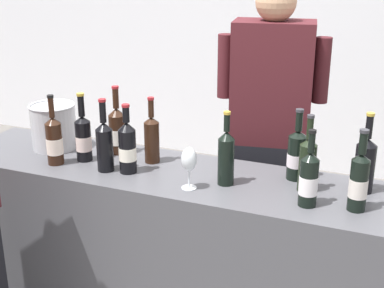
{
  "coord_description": "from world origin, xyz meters",
  "views": [
    {
      "loc": [
        0.96,
        -2.07,
        1.88
      ],
      "look_at": [
        0.11,
        0.0,
        1.08
      ],
      "focal_mm": 49.99,
      "sensor_mm": 36.0,
      "label": 1
    }
  ],
  "objects_px": {
    "wine_bottle_9": "(105,144)",
    "wine_bottle_1": "(83,137)",
    "wine_bottle_6": "(297,154)",
    "person_server": "(268,155)",
    "wine_bottle_5": "(365,163)",
    "ice_bucket": "(54,126)",
    "wine_bottle_2": "(152,138)",
    "wine_bottle_3": "(307,163)",
    "wine_bottle_8": "(309,179)",
    "wine_bottle_0": "(54,141)",
    "wine_bottle_11": "(127,147)",
    "wine_bottle_4": "(117,131)",
    "wine_glass": "(189,161)",
    "wine_bottle_10": "(226,156)",
    "wine_bottle_7": "(359,181)"
  },
  "relations": [
    {
      "from": "wine_bottle_2",
      "to": "wine_bottle_11",
      "type": "bearing_deg",
      "value": -106.67
    },
    {
      "from": "wine_bottle_6",
      "to": "ice_bucket",
      "type": "relative_size",
      "value": 1.38
    },
    {
      "from": "wine_bottle_1",
      "to": "wine_bottle_9",
      "type": "relative_size",
      "value": 0.98
    },
    {
      "from": "wine_bottle_11",
      "to": "ice_bucket",
      "type": "relative_size",
      "value": 1.38
    },
    {
      "from": "wine_bottle_9",
      "to": "wine_bottle_6",
      "type": "bearing_deg",
      "value": 15.78
    },
    {
      "from": "wine_bottle_4",
      "to": "person_server",
      "type": "distance_m",
      "value": 0.81
    },
    {
      "from": "wine_bottle_2",
      "to": "wine_glass",
      "type": "distance_m",
      "value": 0.36
    },
    {
      "from": "wine_bottle_0",
      "to": "wine_bottle_3",
      "type": "bearing_deg",
      "value": 7.09
    },
    {
      "from": "wine_bottle_6",
      "to": "person_server",
      "type": "relative_size",
      "value": 0.18
    },
    {
      "from": "wine_bottle_3",
      "to": "wine_bottle_4",
      "type": "relative_size",
      "value": 0.97
    },
    {
      "from": "wine_bottle_9",
      "to": "ice_bucket",
      "type": "distance_m",
      "value": 0.43
    },
    {
      "from": "wine_bottle_1",
      "to": "wine_bottle_7",
      "type": "xyz_separation_m",
      "value": [
        1.28,
        -0.05,
        0.01
      ]
    },
    {
      "from": "wine_bottle_8",
      "to": "wine_bottle_9",
      "type": "height_order",
      "value": "wine_bottle_9"
    },
    {
      "from": "wine_bottle_0",
      "to": "wine_bottle_3",
      "type": "xyz_separation_m",
      "value": [
        1.16,
        0.14,
        0.01
      ]
    },
    {
      "from": "wine_bottle_9",
      "to": "wine_bottle_11",
      "type": "relative_size",
      "value": 1.06
    },
    {
      "from": "wine_bottle_11",
      "to": "person_server",
      "type": "height_order",
      "value": "person_server"
    },
    {
      "from": "wine_bottle_3",
      "to": "wine_bottle_10",
      "type": "height_order",
      "value": "wine_bottle_3"
    },
    {
      "from": "wine_bottle_7",
      "to": "wine_glass",
      "type": "xyz_separation_m",
      "value": [
        -0.68,
        -0.06,
        0.0
      ]
    },
    {
      "from": "wine_bottle_0",
      "to": "wine_bottle_9",
      "type": "height_order",
      "value": "wine_bottle_9"
    },
    {
      "from": "wine_bottle_6",
      "to": "wine_bottle_0",
      "type": "bearing_deg",
      "value": -167.02
    },
    {
      "from": "wine_bottle_0",
      "to": "ice_bucket",
      "type": "bearing_deg",
      "value": 126.74
    },
    {
      "from": "wine_bottle_11",
      "to": "wine_bottle_1",
      "type": "bearing_deg",
      "value": 169.1
    },
    {
      "from": "wine_bottle_1",
      "to": "person_server",
      "type": "distance_m",
      "value": 0.97
    },
    {
      "from": "wine_bottle_9",
      "to": "wine_bottle_1",
      "type": "bearing_deg",
      "value": 155.93
    },
    {
      "from": "wine_bottle_2",
      "to": "wine_bottle_4",
      "type": "bearing_deg",
      "value": 168.07
    },
    {
      "from": "wine_bottle_6",
      "to": "wine_bottle_10",
      "type": "relative_size",
      "value": 0.98
    },
    {
      "from": "wine_bottle_5",
      "to": "wine_bottle_1",
      "type": "bearing_deg",
      "value": -173.91
    },
    {
      "from": "wine_bottle_3",
      "to": "ice_bucket",
      "type": "bearing_deg",
      "value": 178.36
    },
    {
      "from": "wine_bottle_6",
      "to": "wine_bottle_8",
      "type": "distance_m",
      "value": 0.27
    },
    {
      "from": "wine_bottle_1",
      "to": "ice_bucket",
      "type": "distance_m",
      "value": 0.26
    },
    {
      "from": "wine_bottle_0",
      "to": "wine_bottle_9",
      "type": "relative_size",
      "value": 0.99
    },
    {
      "from": "wine_bottle_5",
      "to": "wine_bottle_9",
      "type": "relative_size",
      "value": 1.01
    },
    {
      "from": "wine_bottle_9",
      "to": "person_server",
      "type": "bearing_deg",
      "value": 46.56
    },
    {
      "from": "wine_bottle_8",
      "to": "wine_bottle_9",
      "type": "bearing_deg",
      "value": 179.29
    },
    {
      "from": "wine_bottle_2",
      "to": "person_server",
      "type": "xyz_separation_m",
      "value": [
        0.46,
        0.47,
        -0.19
      ]
    },
    {
      "from": "wine_bottle_6",
      "to": "person_server",
      "type": "bearing_deg",
      "value": 119.02
    },
    {
      "from": "wine_bottle_4",
      "to": "wine_bottle_6",
      "type": "bearing_deg",
      "value": 0.93
    },
    {
      "from": "wine_bottle_8",
      "to": "wine_bottle_11",
      "type": "height_order",
      "value": "wine_bottle_11"
    },
    {
      "from": "wine_bottle_4",
      "to": "wine_bottle_5",
      "type": "distance_m",
      "value": 1.18
    },
    {
      "from": "wine_bottle_8",
      "to": "wine_bottle_3",
      "type": "bearing_deg",
      "value": 103.15
    },
    {
      "from": "wine_bottle_5",
      "to": "ice_bucket",
      "type": "xyz_separation_m",
      "value": [
        -1.52,
        -0.04,
        -0.01
      ]
    },
    {
      "from": "wine_bottle_9",
      "to": "wine_bottle_8",
      "type": "bearing_deg",
      "value": -0.71
    },
    {
      "from": "wine_bottle_0",
      "to": "wine_bottle_9",
      "type": "distance_m",
      "value": 0.27
    },
    {
      "from": "wine_bottle_9",
      "to": "wine_bottle_3",
      "type": "bearing_deg",
      "value": 8.05
    },
    {
      "from": "wine_bottle_9",
      "to": "wine_bottle_10",
      "type": "height_order",
      "value": "wine_bottle_9"
    },
    {
      "from": "wine_bottle_0",
      "to": "wine_bottle_2",
      "type": "bearing_deg",
      "value": 24.9
    },
    {
      "from": "wine_bottle_8",
      "to": "wine_bottle_6",
      "type": "bearing_deg",
      "value": 111.8
    },
    {
      "from": "wine_bottle_1",
      "to": "wine_glass",
      "type": "bearing_deg",
      "value": -10.73
    },
    {
      "from": "wine_bottle_0",
      "to": "wine_bottle_6",
      "type": "distance_m",
      "value": 1.13
    },
    {
      "from": "wine_bottle_2",
      "to": "wine_bottle_9",
      "type": "xyz_separation_m",
      "value": [
        -0.15,
        -0.18,
        0.01
      ]
    }
  ]
}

